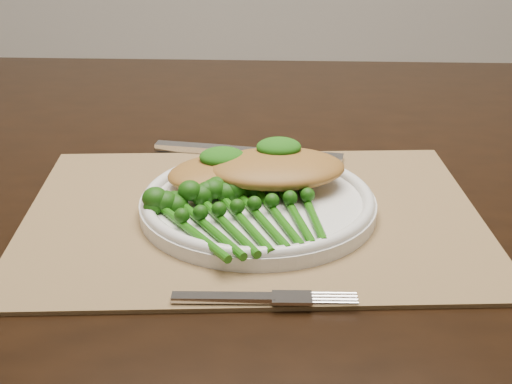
{
  "coord_description": "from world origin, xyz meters",
  "views": [
    {
      "loc": [
        -0.09,
        -0.77,
        1.08
      ],
      "look_at": [
        -0.08,
        -0.12,
        0.78
      ],
      "focal_mm": 50.0,
      "sensor_mm": 36.0,
      "label": 1
    }
  ],
  "objects_px": {
    "dinner_plate": "(258,202)",
    "broccolini_bundle": "(253,221)",
    "placemat": "(253,215)",
    "chicken_fillet_left": "(228,172)"
  },
  "relations": [
    {
      "from": "dinner_plate",
      "to": "broccolini_bundle",
      "type": "bearing_deg",
      "value": -95.93
    },
    {
      "from": "dinner_plate",
      "to": "placemat",
      "type": "bearing_deg",
      "value": -147.6
    },
    {
      "from": "placemat",
      "to": "chicken_fillet_left",
      "type": "relative_size",
      "value": 3.55
    },
    {
      "from": "broccolini_bundle",
      "to": "chicken_fillet_left",
      "type": "bearing_deg",
      "value": 85.32
    },
    {
      "from": "chicken_fillet_left",
      "to": "dinner_plate",
      "type": "bearing_deg",
      "value": -71.57
    },
    {
      "from": "dinner_plate",
      "to": "chicken_fillet_left",
      "type": "relative_size",
      "value": 1.85
    },
    {
      "from": "placemat",
      "to": "chicken_fillet_left",
      "type": "xyz_separation_m",
      "value": [
        -0.03,
        0.04,
        0.03
      ]
    },
    {
      "from": "dinner_plate",
      "to": "broccolini_bundle",
      "type": "xyz_separation_m",
      "value": [
        -0.01,
        -0.06,
        0.01
      ]
    },
    {
      "from": "chicken_fillet_left",
      "to": "broccolini_bundle",
      "type": "bearing_deg",
      "value": -94.12
    },
    {
      "from": "chicken_fillet_left",
      "to": "broccolini_bundle",
      "type": "height_order",
      "value": "chicken_fillet_left"
    }
  ]
}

